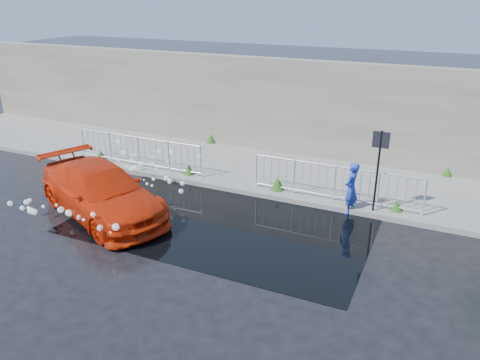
# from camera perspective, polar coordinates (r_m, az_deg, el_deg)

# --- Properties ---
(ground) EXTENTS (90.00, 90.00, 0.00)m
(ground) POSITION_cam_1_polar(r_m,az_deg,el_deg) (12.51, -6.14, -6.48)
(ground) COLOR black
(ground) RESTS_ON ground
(pavement) EXTENTS (30.00, 4.00, 0.15)m
(pavement) POSITION_cam_1_polar(r_m,az_deg,el_deg) (16.56, 2.61, 1.26)
(pavement) COLOR slate
(pavement) RESTS_ON ground
(curb) EXTENTS (30.00, 0.25, 0.16)m
(curb) POSITION_cam_1_polar(r_m,az_deg,el_deg) (14.86, -0.31, -1.21)
(curb) COLOR slate
(curb) RESTS_ON ground
(retaining_wall) EXTENTS (30.00, 0.60, 3.50)m
(retaining_wall) POSITION_cam_1_polar(r_m,az_deg,el_deg) (18.01, 5.38, 8.96)
(retaining_wall) COLOR #655F55
(retaining_wall) RESTS_ON pavement
(puddle) EXTENTS (8.00, 5.00, 0.01)m
(puddle) POSITION_cam_1_polar(r_m,az_deg,el_deg) (13.06, -2.02, -5.02)
(puddle) COLOR black
(puddle) RESTS_ON ground
(sign_post) EXTENTS (0.45, 0.06, 2.50)m
(sign_post) POSITION_cam_1_polar(r_m,az_deg,el_deg) (13.26, 16.58, 2.54)
(sign_post) COLOR black
(sign_post) RESTS_ON ground
(railing_left) EXTENTS (5.05, 0.05, 1.10)m
(railing_left) POSITION_cam_1_polar(r_m,az_deg,el_deg) (16.86, -12.25, 3.53)
(railing_left) COLOR silver
(railing_left) RESTS_ON pavement
(railing_right) EXTENTS (5.05, 0.05, 1.10)m
(railing_right) POSITION_cam_1_polar(r_m,az_deg,el_deg) (14.03, 11.49, -0.23)
(railing_right) COLOR silver
(railing_right) RESTS_ON pavement
(weeds) EXTENTS (12.17, 3.93, 0.44)m
(weeds) POSITION_cam_1_polar(r_m,az_deg,el_deg) (16.11, 0.91, 1.63)
(weeds) COLOR #235115
(weeds) RESTS_ON pavement
(water_spray) EXTENTS (3.69, 5.41, 0.93)m
(water_spray) POSITION_cam_1_polar(r_m,az_deg,el_deg) (14.01, -15.35, -0.80)
(water_spray) COLOR white
(water_spray) RESTS_ON ground
(red_car) EXTENTS (5.26, 3.76, 1.42)m
(red_car) POSITION_cam_1_polar(r_m,az_deg,el_deg) (13.74, -16.56, -1.34)
(red_car) COLOR red
(red_car) RESTS_ON ground
(person) EXTENTS (0.47, 0.62, 1.53)m
(person) POSITION_cam_1_polar(r_m,az_deg,el_deg) (13.60, 13.38, -0.98)
(person) COLOR #2441B5
(person) RESTS_ON ground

